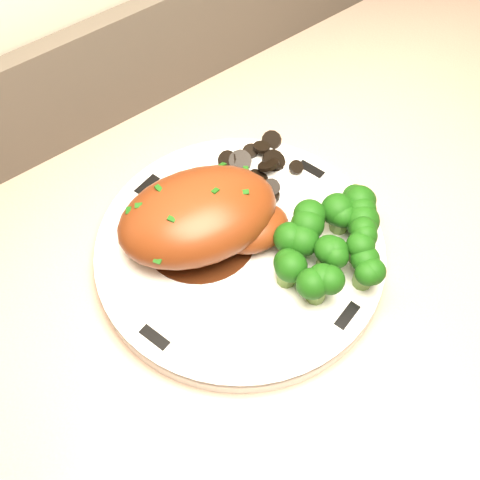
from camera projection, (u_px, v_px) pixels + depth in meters
counter at (259, 479)px, 0.88m from camera, size 2.13×0.70×1.04m
plate at (240, 251)px, 0.55m from camera, size 0.31×0.31×0.02m
rim_accent_0 at (311, 169)px, 0.59m from camera, size 0.02×0.03×0.00m
rim_accent_1 at (147, 185)px, 0.58m from camera, size 0.03×0.02×0.00m
rim_accent_2 at (155, 338)px, 0.49m from camera, size 0.02×0.03×0.00m
rim_accent_3 at (347, 316)px, 0.50m from camera, size 0.03×0.02×0.00m
gravy_pool at (200, 234)px, 0.54m from camera, size 0.11×0.11×0.00m
chicken_breast at (204, 217)px, 0.52m from camera, size 0.16×0.13×0.06m
mushroom_pile at (256, 178)px, 0.58m from camera, size 0.09×0.06×0.02m
broccoli_florets at (332, 241)px, 0.51m from camera, size 0.12×0.09×0.04m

